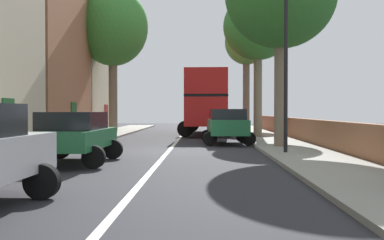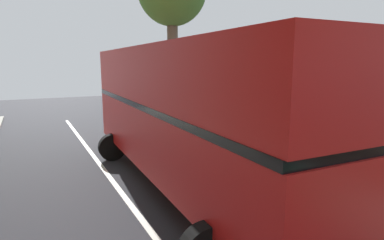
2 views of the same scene
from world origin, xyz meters
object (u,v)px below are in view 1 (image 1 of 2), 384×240
Objects in this scene: street_tree_right_3 at (246,44)px; street_tree_left_2 at (113,28)px; street_tree_right_5 at (258,28)px; lamppost_right at (286,48)px; parked_car_green_left_0 at (75,134)px; parked_car_green_right_2 at (227,124)px; double_decker_bus at (208,100)px.

street_tree_left_2 is at bearing -147.15° from street_tree_right_3.
lamppost_right is at bearing -91.17° from street_tree_right_5.
parked_car_green_left_0 is 21.00m from street_tree_left_2.
parked_car_green_right_2 is at bearing -98.06° from street_tree_right_3.
street_tree_left_2 reaches higher than street_tree_right_3.
double_decker_bus is 10.14m from street_tree_right_3.
street_tree_left_2 is (-6.82, 1.65, 5.19)m from double_decker_bus.
lamppost_right is (2.60, -15.36, 1.45)m from double_decker_bus.
parked_car_green_right_2 is at bearing -85.28° from double_decker_bus.
parked_car_green_left_0 is 7.89m from lamppost_right.
lamppost_right reaches higher than double_decker_bus.
lamppost_right is (1.80, -5.64, 2.86)m from parked_car_green_right_2.
lamppost_right is at bearing -80.39° from double_decker_bus.
parked_car_green_left_0 is at bearing -158.10° from lamppost_right.
street_tree_left_2 is (-7.62, 11.36, 6.60)m from parked_car_green_right_2.
street_tree_right_5 is at bearing 67.35° from parked_car_green_right_2.
parked_car_green_left_0 is 28.10m from street_tree_right_3.
parked_car_green_left_0 is 15.92m from street_tree_right_5.
street_tree_right_3 reaches higher than lamppost_right.
street_tree_left_2 is 1.63× the size of lamppost_right.
street_tree_right_5 reaches higher than parked_car_green_left_0.
street_tree_left_2 is at bearing 145.83° from street_tree_right_5.
parked_car_green_right_2 is at bearing 59.16° from parked_car_green_left_0.
parked_car_green_right_2 is (0.80, -9.71, -1.40)m from double_decker_bus.
street_tree_right_3 is at bearing 74.00° from parked_car_green_left_0.
street_tree_left_2 is 1.25× the size of street_tree_right_5.
parked_car_green_left_0 is 0.46× the size of street_tree_right_3.
parked_car_green_left_0 is 9.76m from parked_car_green_right_2.
parked_car_green_left_0 is 0.52× the size of street_tree_right_5.
double_decker_bus is 8.73m from street_tree_left_2.
parked_car_green_right_2 is 15.19m from street_tree_left_2.
street_tree_left_2 is 19.80m from lamppost_right.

